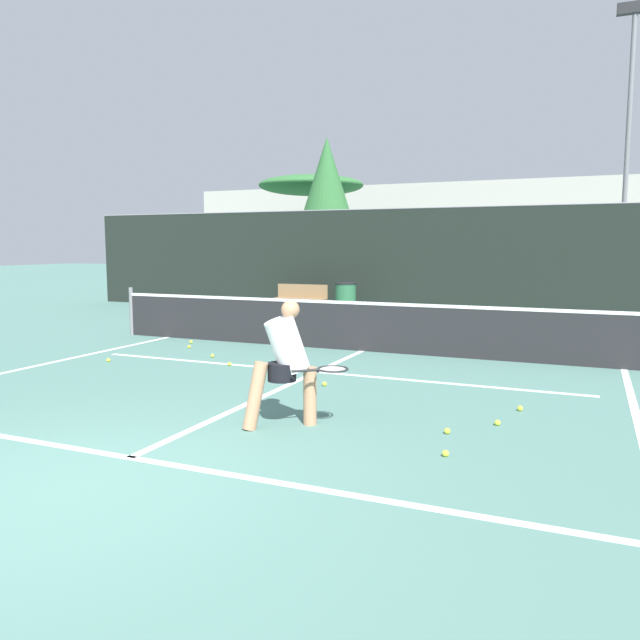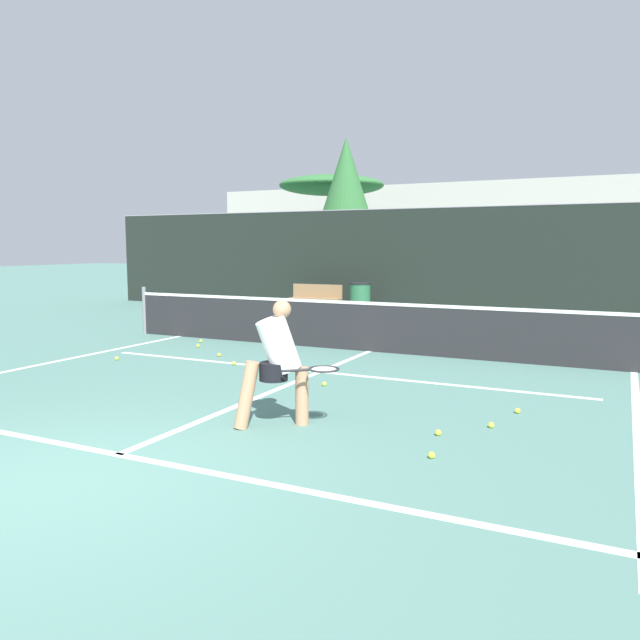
# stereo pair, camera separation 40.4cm
# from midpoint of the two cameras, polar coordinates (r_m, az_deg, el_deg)

# --- Properties ---
(ground_plane) EXTENTS (100.00, 100.00, 0.00)m
(ground_plane) POSITION_cam_midpoint_polar(r_m,az_deg,el_deg) (5.83, -24.39, -13.91)
(ground_plane) COLOR #4C756B
(court_baseline_near) EXTENTS (11.00, 0.10, 0.01)m
(court_baseline_near) POSITION_cam_midpoint_polar(r_m,az_deg,el_deg) (6.37, -18.77, -11.84)
(court_baseline_near) COLOR white
(court_baseline_near) RESTS_ON ground
(court_service_line) EXTENTS (8.25, 0.10, 0.01)m
(court_service_line) POSITION_cam_midpoint_polar(r_m,az_deg,el_deg) (9.95, -1.49, -4.76)
(court_service_line) COLOR white
(court_service_line) RESTS_ON ground
(court_center_mark) EXTENTS (0.10, 6.57, 0.01)m
(court_center_mark) POSITION_cam_midpoint_polar(r_m,az_deg,el_deg) (8.98, -4.51, -6.07)
(court_center_mark) COLOR white
(court_center_mark) RESTS_ON ground
(court_sideline_left) EXTENTS (0.10, 7.57, 0.01)m
(court_sideline_left) POSITION_cam_midpoint_polar(r_m,az_deg,el_deg) (11.75, -24.39, -3.59)
(court_sideline_left) COLOR white
(court_sideline_left) RESTS_ON ground
(court_sideline_right) EXTENTS (0.10, 7.57, 0.01)m
(court_sideline_right) POSITION_cam_midpoint_polar(r_m,az_deg,el_deg) (7.99, 25.77, -8.36)
(court_sideline_right) COLOR white
(court_sideline_right) RESTS_ON ground
(net) EXTENTS (11.09, 0.09, 1.07)m
(net) POSITION_cam_midpoint_polar(r_m,az_deg,el_deg) (11.85, 2.92, -0.42)
(net) COLOR slate
(net) RESTS_ON ground
(fence_back) EXTENTS (24.00, 0.06, 3.08)m
(fence_back) POSITION_cam_midpoint_polar(r_m,az_deg,el_deg) (17.93, 10.19, 5.21)
(fence_back) COLOR black
(fence_back) RESTS_ON ground
(player_practicing) EXTENTS (1.18, 0.73, 1.42)m
(player_practicing) POSITION_cam_midpoint_polar(r_m,az_deg,el_deg) (6.88, -4.80, -3.66)
(player_practicing) COLOR tan
(player_practicing) RESTS_ON ground
(tennis_ball_scattered_0) EXTENTS (0.07, 0.07, 0.07)m
(tennis_ball_scattered_0) POSITION_cam_midpoint_polar(r_m,az_deg,el_deg) (6.85, 9.89, -9.98)
(tennis_ball_scattered_0) COLOR #D1E033
(tennis_ball_scattered_0) RESTS_ON ground
(tennis_ball_scattered_1) EXTENTS (0.07, 0.07, 0.07)m
(tennis_ball_scattered_1) POSITION_cam_midpoint_polar(r_m,az_deg,el_deg) (7.97, 16.45, -7.76)
(tennis_ball_scattered_1) COLOR #D1E033
(tennis_ball_scattered_1) RESTS_ON ground
(tennis_ball_scattered_3) EXTENTS (0.07, 0.07, 0.07)m
(tennis_ball_scattered_3) POSITION_cam_midpoint_polar(r_m,az_deg,el_deg) (6.15, 9.52, -11.95)
(tennis_ball_scattered_3) COLOR #D1E033
(tennis_ball_scattered_3) RESTS_ON ground
(tennis_ball_scattered_4) EXTENTS (0.07, 0.07, 0.07)m
(tennis_ball_scattered_4) POSITION_cam_midpoint_polar(r_m,az_deg,el_deg) (11.43, -10.81, -3.22)
(tennis_ball_scattered_4) COLOR #D1E033
(tennis_ball_scattered_4) RESTS_ON ground
(tennis_ball_scattered_5) EXTENTS (0.07, 0.07, 0.07)m
(tennis_ball_scattered_5) POSITION_cam_midpoint_polar(r_m,az_deg,el_deg) (10.58, -9.36, -4.00)
(tennis_ball_scattered_5) COLOR #D1E033
(tennis_ball_scattered_5) RESTS_ON ground
(tennis_ball_scattered_6) EXTENTS (0.07, 0.07, 0.07)m
(tennis_ball_scattered_6) POSITION_cam_midpoint_polar(r_m,az_deg,el_deg) (7.28, 14.38, -9.10)
(tennis_ball_scattered_6) COLOR #D1E033
(tennis_ball_scattered_6) RESTS_ON ground
(tennis_ball_scattered_7) EXTENTS (0.07, 0.07, 0.07)m
(tennis_ball_scattered_7) POSITION_cam_midpoint_polar(r_m,az_deg,el_deg) (11.46, -19.74, -3.48)
(tennis_ball_scattered_7) COLOR #D1E033
(tennis_ball_scattered_7) RESTS_ON ground
(tennis_ball_scattered_8) EXTENTS (0.07, 0.07, 0.07)m
(tennis_ball_scattered_8) POSITION_cam_midpoint_polar(r_m,az_deg,el_deg) (13.13, -12.57, -1.96)
(tennis_ball_scattered_8) COLOR #D1E033
(tennis_ball_scattered_8) RESTS_ON ground
(tennis_ball_scattered_9) EXTENTS (0.07, 0.07, 0.07)m
(tennis_ball_scattered_9) POSITION_cam_midpoint_polar(r_m,az_deg,el_deg) (12.51, -12.78, -2.40)
(tennis_ball_scattered_9) COLOR #D1E033
(tennis_ball_scattered_9) RESTS_ON ground
(tennis_ball_scattered_10) EXTENTS (0.07, 0.07, 0.07)m
(tennis_ball_scattered_10) POSITION_cam_midpoint_polar(r_m,az_deg,el_deg) (8.96, -0.89, -5.87)
(tennis_ball_scattered_10) COLOR #D1E033
(tennis_ball_scattered_10) RESTS_ON ground
(courtside_bench) EXTENTS (1.61, 0.41, 0.86)m
(courtside_bench) POSITION_cam_midpoint_polar(r_m,az_deg,el_deg) (18.44, -2.37, 2.05)
(courtside_bench) COLOR olive
(courtside_bench) RESTS_ON ground
(trash_bin) EXTENTS (0.61, 0.61, 0.95)m
(trash_bin) POSITION_cam_midpoint_polar(r_m,az_deg,el_deg) (17.78, 1.71, 1.91)
(trash_bin) COLOR #28603D
(trash_bin) RESTS_ON ground
(parked_car) EXTENTS (1.70, 4.28, 1.34)m
(parked_car) POSITION_cam_midpoint_polar(r_m,az_deg,el_deg) (22.25, 7.41, 3.07)
(parked_car) COLOR silver
(parked_car) RESTS_ON ground
(floodlight_mast) EXTENTS (1.10, 0.24, 9.85)m
(floodlight_mast) POSITION_cam_midpoint_polar(r_m,az_deg,el_deg) (23.86, 25.96, 16.12)
(floodlight_mast) COLOR slate
(floodlight_mast) RESTS_ON ground
(tree_west) EXTENTS (4.87, 4.87, 5.23)m
(tree_west) POSITION_cam_midpoint_polar(r_m,az_deg,el_deg) (29.63, -1.22, 12.12)
(tree_west) COLOR brown
(tree_west) RESTS_ON ground
(tree_mid) EXTENTS (2.38, 2.38, 6.35)m
(tree_mid) POSITION_cam_midpoint_polar(r_m,az_deg,el_deg) (25.88, 0.16, 12.30)
(tree_mid) COLOR brown
(tree_mid) RESTS_ON ground
(building_far) EXTENTS (36.00, 2.40, 5.28)m
(building_far) POSITION_cam_midpoint_polar(r_m,az_deg,el_deg) (34.11, 16.63, 7.62)
(building_far) COLOR #B2ADA3
(building_far) RESTS_ON ground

